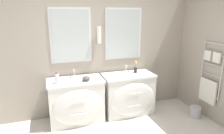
{
  "coord_description": "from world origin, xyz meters",
  "views": [
    {
      "loc": [
        -0.87,
        -1.94,
        1.99
      ],
      "look_at": [
        0.2,
        1.28,
        1.08
      ],
      "focal_mm": 32.0,
      "sensor_mm": 36.0,
      "label": 1
    }
  ],
  "objects_px": {
    "vanity_left": "(76,101)",
    "amenity_bowl": "(86,79)",
    "toiletry_bottle": "(57,78)",
    "flower_vase": "(136,68)",
    "waste_bin": "(195,112)",
    "vanity_right": "(129,94)"
  },
  "relations": [
    {
      "from": "vanity_left",
      "to": "amenity_bowl",
      "type": "height_order",
      "value": "amenity_bowl"
    },
    {
      "from": "amenity_bowl",
      "to": "flower_vase",
      "type": "relative_size",
      "value": 0.58
    },
    {
      "from": "vanity_left",
      "to": "waste_bin",
      "type": "relative_size",
      "value": 4.51
    },
    {
      "from": "vanity_right",
      "to": "waste_bin",
      "type": "bearing_deg",
      "value": -25.13
    },
    {
      "from": "vanity_right",
      "to": "waste_bin",
      "type": "height_order",
      "value": "vanity_right"
    },
    {
      "from": "vanity_left",
      "to": "amenity_bowl",
      "type": "bearing_deg",
      "value": -26.89
    },
    {
      "from": "amenity_bowl",
      "to": "waste_bin",
      "type": "bearing_deg",
      "value": -12.85
    },
    {
      "from": "amenity_bowl",
      "to": "flower_vase",
      "type": "bearing_deg",
      "value": 10.41
    },
    {
      "from": "vanity_right",
      "to": "toiletry_bottle",
      "type": "distance_m",
      "value": 1.45
    },
    {
      "from": "vanity_left",
      "to": "flower_vase",
      "type": "bearing_deg",
      "value": 4.76
    },
    {
      "from": "toiletry_bottle",
      "to": "flower_vase",
      "type": "xyz_separation_m",
      "value": [
        1.55,
        0.16,
        0.01
      ]
    },
    {
      "from": "vanity_left",
      "to": "flower_vase",
      "type": "height_order",
      "value": "flower_vase"
    },
    {
      "from": "toiletry_bottle",
      "to": "amenity_bowl",
      "type": "height_order",
      "value": "toiletry_bottle"
    },
    {
      "from": "toiletry_bottle",
      "to": "waste_bin",
      "type": "xyz_separation_m",
      "value": [
        2.56,
        -0.51,
        -0.8
      ]
    },
    {
      "from": "vanity_right",
      "to": "waste_bin",
      "type": "xyz_separation_m",
      "value": [
        1.2,
        -0.56,
        -0.31
      ]
    },
    {
      "from": "amenity_bowl",
      "to": "vanity_right",
      "type": "bearing_deg",
      "value": 5.98
    },
    {
      "from": "vanity_left",
      "to": "amenity_bowl",
      "type": "distance_m",
      "value": 0.49
    },
    {
      "from": "vanity_right",
      "to": "amenity_bowl",
      "type": "height_order",
      "value": "amenity_bowl"
    },
    {
      "from": "vanity_right",
      "to": "vanity_left",
      "type": "bearing_deg",
      "value": 180.0
    },
    {
      "from": "flower_vase",
      "to": "vanity_left",
      "type": "bearing_deg",
      "value": -175.24
    },
    {
      "from": "toiletry_bottle",
      "to": "amenity_bowl",
      "type": "xyz_separation_m",
      "value": [
        0.5,
        -0.04,
        -0.05
      ]
    },
    {
      "from": "vanity_left",
      "to": "vanity_right",
      "type": "xyz_separation_m",
      "value": [
        1.05,
        0.0,
        0.0
      ]
    }
  ]
}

